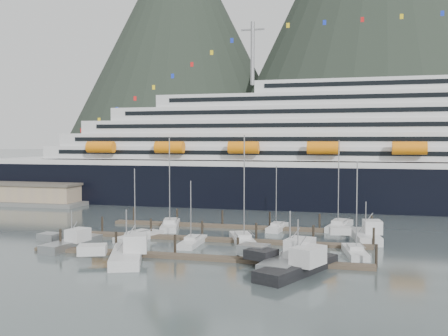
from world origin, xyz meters
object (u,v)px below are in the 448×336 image
at_px(sailboat_e, 170,226).
at_px(trawler_c, 296,266).
at_px(sailboat_b, 139,237).
at_px(sailboat_c, 193,242).
at_px(trawler_e, 365,235).
at_px(trawler_a, 71,242).
at_px(sailboat_g, 339,226).
at_px(warehouse, 12,193).
at_px(sailboat_d, 243,240).
at_px(cruise_ship, 417,158).
at_px(sailboat_f, 277,228).
at_px(trawler_d, 289,259).
at_px(sailboat_h, 355,253).
at_px(trawler_b, 126,254).

relative_size(sailboat_e, trawler_c, 1.19).
relative_size(sailboat_b, sailboat_c, 1.16).
bearing_deg(trawler_e, trawler_a, 102.07).
height_order(trawler_c, trawler_e, trawler_c).
bearing_deg(sailboat_c, sailboat_g, -47.06).
relative_size(warehouse, trawler_c, 3.18).
bearing_deg(sailboat_b, trawler_a, 157.45).
relative_size(sailboat_b, trawler_e, 1.09).
relative_size(sailboat_c, trawler_e, 0.93).
bearing_deg(sailboat_d, sailboat_g, -60.32).
distance_m(sailboat_c, sailboat_d, 7.93).
distance_m(sailboat_b, sailboat_d, 17.09).
relative_size(cruise_ship, trawler_a, 18.24).
distance_m(warehouse, sailboat_f, 79.11).
bearing_deg(trawler_e, sailboat_g, 13.07).
bearing_deg(sailboat_g, trawler_a, 136.03).
bearing_deg(trawler_d, sailboat_d, 45.89).
height_order(cruise_ship, trawler_a, cruise_ship).
relative_size(sailboat_h, trawler_d, 1.00).
bearing_deg(cruise_ship, trawler_c, -106.53).
xyz_separation_m(trawler_a, trawler_e, (42.86, 16.80, 0.07)).
bearing_deg(warehouse, trawler_c, -34.55).
height_order(cruise_ship, sailboat_c, cruise_ship).
height_order(trawler_b, trawler_c, trawler_b).
height_order(cruise_ship, trawler_c, cruise_ship).
relative_size(trawler_c, trawler_e, 1.30).
bearing_deg(trawler_a, trawler_c, -92.84).
relative_size(sailboat_b, sailboat_g, 0.72).
distance_m(trawler_c, trawler_d, 3.30).
height_order(sailboat_c, trawler_d, sailboat_c).
bearing_deg(sailboat_b, sailboat_d, -68.06).
height_order(sailboat_c, trawler_a, sailboat_c).
distance_m(trawler_b, trawler_d, 21.56).
distance_m(sailboat_c, sailboat_g, 29.96).
bearing_deg(sailboat_f, sailboat_h, -136.94).
bearing_deg(sailboat_e, trawler_a, 141.53).
relative_size(sailboat_f, trawler_a, 1.04).
xyz_separation_m(sailboat_g, trawler_a, (-38.49, -27.40, 0.37)).
height_order(sailboat_g, trawler_c, sailboat_g).
distance_m(sailboat_e, trawler_b, 26.71).
bearing_deg(trawler_a, trawler_d, -88.22).
bearing_deg(sailboat_d, sailboat_c, 92.14).
xyz_separation_m(sailboat_c, trawler_e, (25.76, 10.38, 0.50)).
bearing_deg(sailboat_d, sailboat_b, 72.04).
bearing_deg(warehouse, trawler_b, -43.50).
bearing_deg(trawler_d, sailboat_e, 58.35).
relative_size(sailboat_d, trawler_d, 1.27).
relative_size(sailboat_f, trawler_e, 1.08).
bearing_deg(trawler_a, warehouse, 51.64).
bearing_deg(sailboat_b, sailboat_c, -83.83).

